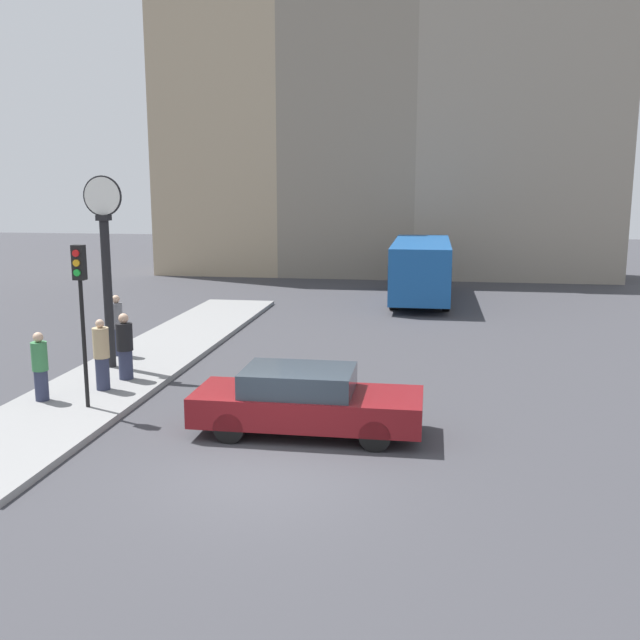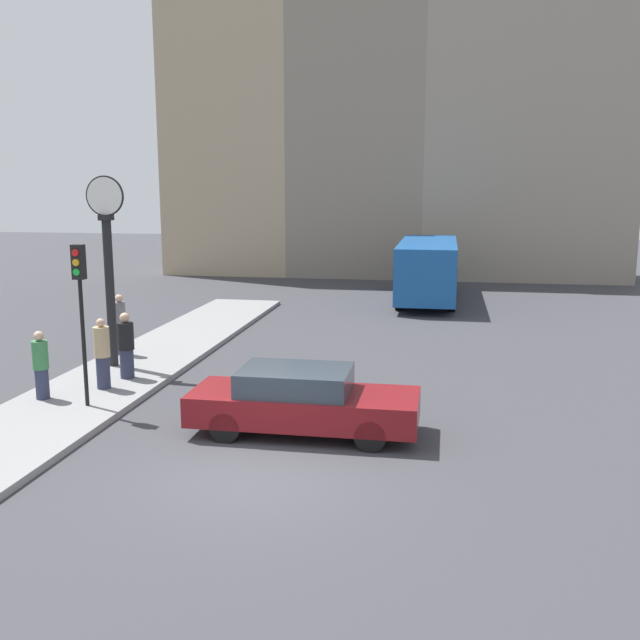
# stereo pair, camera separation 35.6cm
# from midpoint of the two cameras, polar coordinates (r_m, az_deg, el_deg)

# --- Properties ---
(ground_plane) EXTENTS (120.00, 120.00, 0.00)m
(ground_plane) POSITION_cam_midpoint_polar(r_m,az_deg,el_deg) (12.99, -5.32, -12.17)
(ground_plane) COLOR #38383D
(sidewalk_corner) EXTENTS (2.87, 20.00, 0.15)m
(sidewalk_corner) POSITION_cam_midpoint_polar(r_m,az_deg,el_deg) (21.83, -13.59, -2.75)
(sidewalk_corner) COLOR gray
(sidewalk_corner) RESTS_ON ground_plane
(building_row) EXTENTS (25.47, 5.00, 19.05)m
(building_row) POSITION_cam_midpoint_polar(r_m,az_deg,el_deg) (41.08, 4.38, 15.64)
(building_row) COLOR tan
(building_row) RESTS_ON ground_plane
(sedan_car) EXTENTS (4.67, 1.77, 1.37)m
(sedan_car) POSITION_cam_midpoint_polar(r_m,az_deg,el_deg) (14.71, -1.86, -6.48)
(sedan_car) COLOR maroon
(sedan_car) RESTS_ON ground_plane
(bus_distant) EXTENTS (2.45, 8.40, 2.63)m
(bus_distant) POSITION_cam_midpoint_polar(r_m,az_deg,el_deg) (31.82, 7.78, 4.25)
(bus_distant) COLOR #195199
(bus_distant) RESTS_ON ground_plane
(traffic_light_near) EXTENTS (0.26, 0.24, 3.64)m
(traffic_light_near) POSITION_cam_midpoint_polar(r_m,az_deg,el_deg) (16.45, -19.19, 2.13)
(traffic_light_near) COLOR black
(traffic_light_near) RESTS_ON sidewalk_corner
(street_clock) EXTENTS (1.07, 0.32, 5.15)m
(street_clock) POSITION_cam_midpoint_polar(r_m,az_deg,el_deg) (19.99, -17.22, 4.27)
(street_clock) COLOR black
(street_clock) RESTS_ON sidewalk_corner
(pedestrian_grey_jacket) EXTENTS (0.34, 0.34, 1.78)m
(pedestrian_grey_jacket) POSITION_cam_midpoint_polar(r_m,az_deg,el_deg) (21.58, -16.38, -0.39)
(pedestrian_grey_jacket) COLOR #2D334C
(pedestrian_grey_jacket) RESTS_ON sidewalk_corner
(pedestrian_black_jacket) EXTENTS (0.42, 0.42, 1.71)m
(pedestrian_black_jacket) POSITION_cam_midpoint_polar(r_m,az_deg,el_deg) (18.90, -15.87, -2.08)
(pedestrian_black_jacket) COLOR #2D334C
(pedestrian_black_jacket) RESTS_ON sidewalk_corner
(pedestrian_tan_coat) EXTENTS (0.39, 0.39, 1.74)m
(pedestrian_tan_coat) POSITION_cam_midpoint_polar(r_m,az_deg,el_deg) (18.08, -17.62, -2.68)
(pedestrian_tan_coat) COLOR #2D334C
(pedestrian_tan_coat) RESTS_ON sidewalk_corner
(pedestrian_green_hoodie) EXTENTS (0.36, 0.36, 1.61)m
(pedestrian_green_hoodie) POSITION_cam_midpoint_polar(r_m,az_deg,el_deg) (17.67, -22.02, -3.48)
(pedestrian_green_hoodie) COLOR #2D334C
(pedestrian_green_hoodie) RESTS_ON sidewalk_corner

